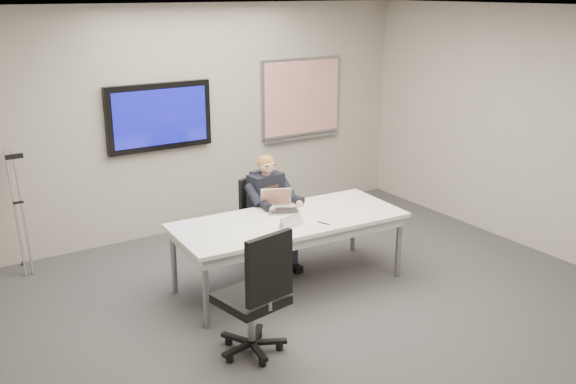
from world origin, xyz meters
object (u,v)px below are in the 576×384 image
office_chair_near (255,316)px  office_chair_far (262,233)px  conference_table (289,226)px  seated_person (273,222)px  laptop (280,205)px

office_chair_near → office_chair_far: bearing=-132.1°
conference_table → seated_person: (0.13, 0.53, -0.15)m
seated_person → office_chair_far: bearing=87.3°
conference_table → seated_person: size_ratio=1.96×
office_chair_far → seated_person: bearing=-108.6°
conference_table → office_chair_far: 0.84m
office_chair_far → seated_person: 0.30m
office_chair_far → seated_person: size_ratio=0.77×
conference_table → seated_person: 0.56m
office_chair_far → laptop: size_ratio=2.23×
seated_person → laptop: size_ratio=2.91×
office_chair_far → office_chair_near: size_ratio=0.83×
seated_person → office_chair_near: bearing=-133.0°
conference_table → laptop: bearing=80.8°
office_chair_near → seated_person: (1.10, 1.51, 0.14)m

